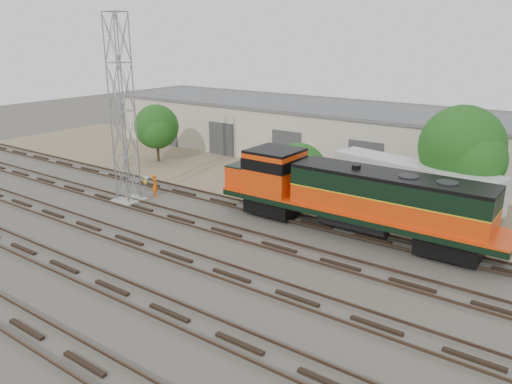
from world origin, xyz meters
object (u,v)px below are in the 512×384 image
Objects in this scene: signal_tower at (123,114)px; semi_trailer at (416,183)px; locomotive at (350,195)px; worker at (155,185)px.

semi_trailer is at bearing 27.71° from signal_tower.
locomotive is 1.36× the size of signal_tower.
semi_trailer is (17.67, 7.67, 1.42)m from worker.
locomotive reaches higher than worker.
worker is at bearing -144.28° from semi_trailer.
signal_tower is at bearing 114.04° from worker.
worker is at bearing -172.95° from locomotive.
worker is at bearing 70.16° from signal_tower.
signal_tower is at bearing -140.03° from semi_trailer.
locomotive is 10.17× the size of worker.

